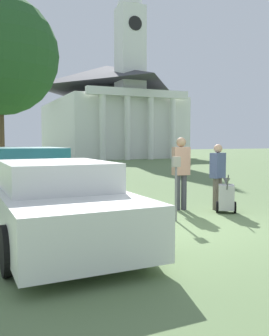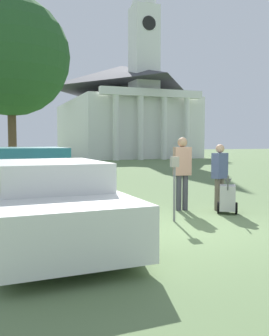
{
  "view_description": "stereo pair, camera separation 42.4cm",
  "coord_description": "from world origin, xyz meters",
  "views": [
    {
      "loc": [
        -4.04,
        -6.35,
        1.74
      ],
      "look_at": [
        -0.49,
        1.73,
        1.1
      ],
      "focal_mm": 40.0,
      "sensor_mm": 36.0,
      "label": 1
    },
    {
      "loc": [
        -3.65,
        -6.51,
        1.74
      ],
      "look_at": [
        -0.49,
        1.73,
        1.1
      ],
      "focal_mm": 40.0,
      "sensor_mm": 36.0,
      "label": 2
    }
  ],
  "objects": [
    {
      "name": "parked_car_teal",
      "position": [
        -2.73,
        3.4,
        0.73
      ],
      "size": [
        2.06,
        4.95,
        1.57
      ],
      "rotation": [
        0.0,
        0.0,
        0.03
      ],
      "color": "#23666B",
      "rests_on": "ground_plane"
    },
    {
      "name": "parking_meter",
      "position": [
        0.01,
        0.65,
        0.97
      ],
      "size": [
        0.18,
        0.09,
        1.4
      ],
      "color": "slate",
      "rests_on": "ground_plane"
    },
    {
      "name": "person_supervisor",
      "position": [
        1.69,
        1.44,
        0.94
      ],
      "size": [
        0.47,
        0.36,
        1.66
      ],
      "rotation": [
        0.0,
        0.0,
        3.53
      ],
      "color": "#665B4C",
      "rests_on": "ground_plane"
    },
    {
      "name": "parked_car_sage",
      "position": [
        -2.73,
        10.17,
        0.69
      ],
      "size": [
        2.05,
        5.05,
        1.46
      ],
      "rotation": [
        0.0,
        0.0,
        0.03
      ],
      "color": "gray",
      "rests_on": "ground_plane"
    },
    {
      "name": "equipment_cart",
      "position": [
        1.59,
        0.96,
        0.39
      ],
      "size": [
        0.72,
        0.92,
        1.0
      ],
      "rotation": [
        0.0,
        0.0,
        -0.6
      ],
      "color": "#B2B2AD",
      "rests_on": "ground_plane"
    },
    {
      "name": "person_worker",
      "position": [
        0.79,
        1.74,
        1.05
      ],
      "size": [
        0.45,
        0.28,
        1.83
      ],
      "rotation": [
        0.0,
        0.0,
        3.0
      ],
      "color": "#3F3F47",
      "rests_on": "ground_plane"
    },
    {
      "name": "ground_plane",
      "position": [
        0.0,
        0.0,
        0.0
      ],
      "size": [
        120.0,
        120.0,
        0.0
      ],
      "primitive_type": "plane",
      "color": "#607A4C"
    },
    {
      "name": "church",
      "position": [
        10.3,
        33.83,
        5.25
      ],
      "size": [
        12.07,
        17.74,
        19.65
      ],
      "color": "white",
      "rests_on": "ground_plane"
    },
    {
      "name": "parked_car_white",
      "position": [
        -2.73,
        0.18,
        0.66
      ],
      "size": [
        2.18,
        5.12,
        1.39
      ],
      "rotation": [
        0.0,
        0.0,
        0.03
      ],
      "color": "silver",
      "rests_on": "ground_plane"
    },
    {
      "name": "parked_car_cream",
      "position": [
        -2.73,
        6.49,
        0.72
      ],
      "size": [
        2.07,
        5.13,
        1.54
      ],
      "rotation": [
        0.0,
        0.0,
        0.03
      ],
      "color": "beige",
      "rests_on": "ground_plane"
    }
  ]
}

